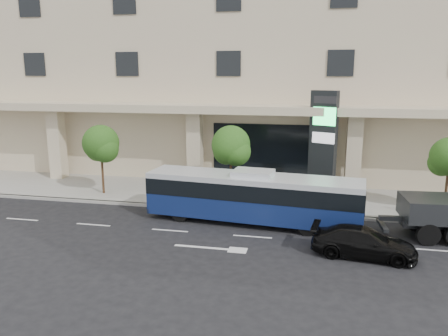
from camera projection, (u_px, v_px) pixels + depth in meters
The scene contains 9 objects.
ground at pixel (257, 226), 21.59m from camera, with size 120.00×120.00×0.00m, color black.
sidewalk at pixel (268, 197), 26.36m from camera, with size 120.00×6.00×0.15m, color gray.
curb at pixel (262, 212), 23.49m from camera, with size 120.00×0.30×0.15m, color gray.
convention_center at pixel (284, 40), 34.23m from camera, with size 60.00×17.60×20.00m.
tree_left at pixel (101, 146), 26.34m from camera, with size 2.27×2.20×4.22m.
tree_mid at pixel (231, 148), 24.72m from camera, with size 2.28×2.20×4.38m.
city_bus at pixel (253, 196), 21.76m from camera, with size 10.88×3.37×2.71m.
black_sedan at pixel (363, 242), 17.88m from camera, with size 1.71×4.20×1.22m, color black.
signage_pylon at pixel (323, 143), 25.72m from camera, with size 1.65×1.14×6.28m.
Camera 1 is at (2.56, -20.39, 7.39)m, focal length 35.00 mm.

